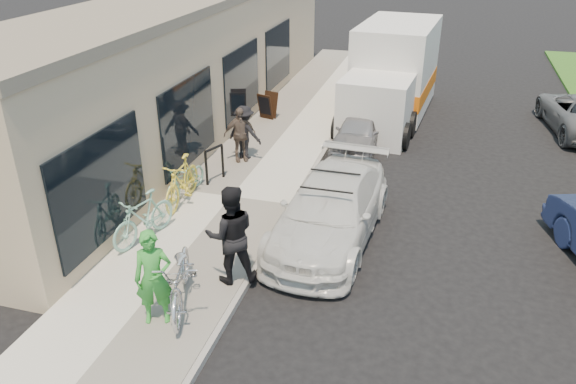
# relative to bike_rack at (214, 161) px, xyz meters

# --- Properties ---
(ground) EXTENTS (120.00, 120.00, 0.00)m
(ground) POSITION_rel_bike_rack_xyz_m (2.71, -3.74, -0.72)
(ground) COLOR black
(ground) RESTS_ON ground
(sidewalk) EXTENTS (3.00, 34.00, 0.15)m
(sidewalk) POSITION_rel_bike_rack_xyz_m (0.71, -0.74, -0.64)
(sidewalk) COLOR beige
(sidewalk) RESTS_ON ground
(curb) EXTENTS (0.12, 34.00, 0.13)m
(curb) POSITION_rel_bike_rack_xyz_m (2.26, -0.74, -0.65)
(curb) COLOR gray
(curb) RESTS_ON ground
(storefront) EXTENTS (3.60, 20.00, 4.22)m
(storefront) POSITION_rel_bike_rack_xyz_m (-2.53, 4.25, 1.41)
(storefront) COLOR tan
(storefront) RESTS_ON ground
(bike_rack) EXTENTS (0.28, 0.63, 0.94)m
(bike_rack) POSITION_rel_bike_rack_xyz_m (0.00, 0.00, 0.00)
(bike_rack) COLOR black
(bike_rack) RESTS_ON sidewalk
(sandwich_board) EXTENTS (0.66, 0.67, 0.87)m
(sandwich_board) POSITION_rel_bike_rack_xyz_m (-0.21, 5.14, -0.12)
(sandwich_board) COLOR black
(sandwich_board) RESTS_ON sidewalk
(sedan_white) EXTENTS (2.22, 4.87, 1.42)m
(sedan_white) POSITION_rel_bike_rack_xyz_m (3.41, -1.76, -0.03)
(sedan_white) COLOR silver
(sedan_white) RESTS_ON ground
(sedan_silver) EXTENTS (1.48, 3.26, 1.09)m
(sedan_silver) POSITION_rel_bike_rack_xyz_m (3.16, 3.64, -0.17)
(sedan_silver) COLOR gray
(sedan_silver) RESTS_ON ground
(moving_truck) EXTENTS (2.85, 6.47, 3.10)m
(moving_truck) POSITION_rel_bike_rack_xyz_m (3.69, 7.05, 0.66)
(moving_truck) COLOR silver
(moving_truck) RESTS_ON ground
(tandem_bike) EXTENTS (1.39, 2.22, 1.10)m
(tandem_bike) POSITION_rel_bike_rack_xyz_m (1.43, -4.95, -0.02)
(tandem_bike) COLOR silver
(tandem_bike) RESTS_ON sidewalk
(woman_rider) EXTENTS (0.74, 0.63, 1.73)m
(woman_rider) POSITION_rel_bike_rack_xyz_m (1.21, -5.47, 0.30)
(woman_rider) COLOR green
(woman_rider) RESTS_ON sidewalk
(man_standing) EXTENTS (1.17, 1.08, 1.94)m
(man_standing) POSITION_rel_bike_rack_xyz_m (2.00, -3.99, 0.40)
(man_standing) COLOR black
(man_standing) RESTS_ON sidewalk
(cruiser_bike_a) EXTENTS (0.95, 1.83, 1.06)m
(cruiser_bike_a) POSITION_rel_bike_rack_xyz_m (-0.30, -3.14, -0.04)
(cruiser_bike_a) COLOR #7BB8A0
(cruiser_bike_a) RESTS_ON sidewalk
(cruiser_bike_b) EXTENTS (0.77, 1.67, 0.85)m
(cruiser_bike_b) POSITION_rel_bike_rack_xyz_m (-0.38, -0.93, -0.14)
(cruiser_bike_b) COLOR #7BB8A0
(cruiser_bike_b) RESTS_ON sidewalk
(cruiser_bike_c) EXTENTS (0.61, 1.90, 1.13)m
(cruiser_bike_c) POSITION_rel_bike_rack_xyz_m (-0.26, -1.36, -0.00)
(cruiser_bike_c) COLOR yellow
(cruiser_bike_c) RESTS_ON sidewalk
(bystander_a) EXTENTS (1.09, 0.75, 1.54)m
(bystander_a) POSITION_rel_bike_rack_xyz_m (0.23, 1.65, 0.20)
(bystander_a) COLOR black
(bystander_a) RESTS_ON sidewalk
(bystander_b) EXTENTS (0.96, 0.80, 1.54)m
(bystander_b) POSITION_rel_bike_rack_xyz_m (0.16, 1.46, 0.20)
(bystander_b) COLOR brown
(bystander_b) RESTS_ON sidewalk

